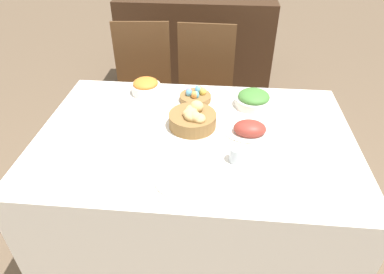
{
  "coord_description": "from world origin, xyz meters",
  "views": [
    {
      "loc": [
        0.12,
        -1.42,
        1.74
      ],
      "look_at": [
        -0.01,
        -0.08,
        0.76
      ],
      "focal_mm": 32.0,
      "sensor_mm": 36.0,
      "label": 1
    }
  ],
  "objects_px": {
    "green_salad_bowl": "(253,99)",
    "spoon": "(222,182)",
    "ham_platter": "(250,129)",
    "drinking_cup": "(237,154)",
    "carrot_bowl": "(146,86)",
    "knife": "(215,181)",
    "chair_far_left": "(143,87)",
    "sideboard": "(195,45)",
    "egg_basket": "(196,96)",
    "chair_far_center": "(204,90)",
    "fork": "(149,177)",
    "dinner_plate": "(182,179)",
    "butter_dish": "(126,147)",
    "bread_basket": "(193,118)"
  },
  "relations": [
    {
      "from": "ham_platter",
      "to": "drinking_cup",
      "type": "distance_m",
      "value": 0.23
    },
    {
      "from": "sideboard",
      "to": "green_salad_bowl",
      "type": "distance_m",
      "value": 1.67
    },
    {
      "from": "bread_basket",
      "to": "ham_platter",
      "type": "relative_size",
      "value": 0.97
    },
    {
      "from": "carrot_bowl",
      "to": "fork",
      "type": "xyz_separation_m",
      "value": [
        0.16,
        -0.75,
        -0.04
      ]
    },
    {
      "from": "egg_basket",
      "to": "carrot_bowl",
      "type": "xyz_separation_m",
      "value": [
        -0.31,
        0.06,
        0.02
      ]
    },
    {
      "from": "drinking_cup",
      "to": "butter_dish",
      "type": "height_order",
      "value": "drinking_cup"
    },
    {
      "from": "chair_far_left",
      "to": "carrot_bowl",
      "type": "xyz_separation_m",
      "value": [
        0.14,
        -0.46,
        0.25
      ]
    },
    {
      "from": "fork",
      "to": "knife",
      "type": "bearing_deg",
      "value": -0.82
    },
    {
      "from": "spoon",
      "to": "fork",
      "type": "bearing_deg",
      "value": -179.18
    },
    {
      "from": "drinking_cup",
      "to": "egg_basket",
      "type": "bearing_deg",
      "value": 113.44
    },
    {
      "from": "knife",
      "to": "dinner_plate",
      "type": "bearing_deg",
      "value": 179.18
    },
    {
      "from": "sideboard",
      "to": "drinking_cup",
      "type": "xyz_separation_m",
      "value": [
        0.36,
        -2.08,
        0.3
      ]
    },
    {
      "from": "ham_platter",
      "to": "butter_dish",
      "type": "distance_m",
      "value": 0.63
    },
    {
      "from": "drinking_cup",
      "to": "butter_dish",
      "type": "relative_size",
      "value": 0.69
    },
    {
      "from": "chair_far_left",
      "to": "bread_basket",
      "type": "xyz_separation_m",
      "value": [
        0.45,
        -0.8,
        0.26
      ]
    },
    {
      "from": "green_salad_bowl",
      "to": "spoon",
      "type": "xyz_separation_m",
      "value": [
        -0.16,
        -0.66,
        -0.04
      ]
    },
    {
      "from": "fork",
      "to": "chair_far_center",
      "type": "bearing_deg",
      "value": 81.14
    },
    {
      "from": "ham_platter",
      "to": "butter_dish",
      "type": "height_order",
      "value": "ham_platter"
    },
    {
      "from": "bread_basket",
      "to": "carrot_bowl",
      "type": "distance_m",
      "value": 0.47
    },
    {
      "from": "chair_far_center",
      "to": "sideboard",
      "type": "bearing_deg",
      "value": 100.12
    },
    {
      "from": "chair_far_center",
      "to": "drinking_cup",
      "type": "relative_size",
      "value": 13.13
    },
    {
      "from": "chair_far_center",
      "to": "ham_platter",
      "type": "xyz_separation_m",
      "value": [
        0.28,
        -0.83,
        0.24
      ]
    },
    {
      "from": "carrot_bowl",
      "to": "bread_basket",
      "type": "bearing_deg",
      "value": -46.94
    },
    {
      "from": "sideboard",
      "to": "ham_platter",
      "type": "distance_m",
      "value": 1.93
    },
    {
      "from": "carrot_bowl",
      "to": "drinking_cup",
      "type": "height_order",
      "value": "carrot_bowl"
    },
    {
      "from": "egg_basket",
      "to": "butter_dish",
      "type": "relative_size",
      "value": 1.7
    },
    {
      "from": "sideboard",
      "to": "fork",
      "type": "height_order",
      "value": "sideboard"
    },
    {
      "from": "chair_far_center",
      "to": "dinner_plate",
      "type": "distance_m",
      "value": 1.23
    },
    {
      "from": "chair_far_left",
      "to": "knife",
      "type": "xyz_separation_m",
      "value": [
        0.59,
        -1.21,
        0.21
      ]
    },
    {
      "from": "bread_basket",
      "to": "ham_platter",
      "type": "xyz_separation_m",
      "value": [
        0.29,
        -0.04,
        -0.03
      ]
    },
    {
      "from": "egg_basket",
      "to": "spoon",
      "type": "relative_size",
      "value": 1.06
    },
    {
      "from": "ham_platter",
      "to": "dinner_plate",
      "type": "height_order",
      "value": "ham_platter"
    },
    {
      "from": "fork",
      "to": "butter_dish",
      "type": "xyz_separation_m",
      "value": [
        -0.15,
        0.18,
        0.01
      ]
    },
    {
      "from": "dinner_plate",
      "to": "knife",
      "type": "bearing_deg",
      "value": 0.0
    },
    {
      "from": "chair_far_center",
      "to": "carrot_bowl",
      "type": "distance_m",
      "value": 0.62
    },
    {
      "from": "butter_dish",
      "to": "ham_platter",
      "type": "bearing_deg",
      "value": 17.67
    },
    {
      "from": "chair_far_center",
      "to": "drinking_cup",
      "type": "bearing_deg",
      "value": -77.15
    },
    {
      "from": "dinner_plate",
      "to": "fork",
      "type": "relative_size",
      "value": 1.37
    },
    {
      "from": "drinking_cup",
      "to": "fork",
      "type": "bearing_deg",
      "value": -158.5
    },
    {
      "from": "bread_basket",
      "to": "butter_dish",
      "type": "height_order",
      "value": "bread_basket"
    },
    {
      "from": "carrot_bowl",
      "to": "knife",
      "type": "height_order",
      "value": "carrot_bowl"
    },
    {
      "from": "chair_far_left",
      "to": "dinner_plate",
      "type": "bearing_deg",
      "value": -75.27
    },
    {
      "from": "chair_far_left",
      "to": "green_salad_bowl",
      "type": "relative_size",
      "value": 4.65
    },
    {
      "from": "chair_far_center",
      "to": "fork",
      "type": "xyz_separation_m",
      "value": [
        -0.17,
        -1.21,
        0.21
      ]
    },
    {
      "from": "green_salad_bowl",
      "to": "butter_dish",
      "type": "bearing_deg",
      "value": -143.04
    },
    {
      "from": "knife",
      "to": "spoon",
      "type": "height_order",
      "value": "same"
    },
    {
      "from": "drinking_cup",
      "to": "bread_basket",
      "type": "bearing_deg",
      "value": 130.85
    },
    {
      "from": "chair_far_left",
      "to": "knife",
      "type": "height_order",
      "value": "chair_far_left"
    },
    {
      "from": "chair_far_left",
      "to": "fork",
      "type": "xyz_separation_m",
      "value": [
        0.3,
        -1.21,
        0.21
      ]
    },
    {
      "from": "ham_platter",
      "to": "spoon",
      "type": "xyz_separation_m",
      "value": [
        -0.13,
        -0.37,
        -0.02
      ]
    }
  ]
}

